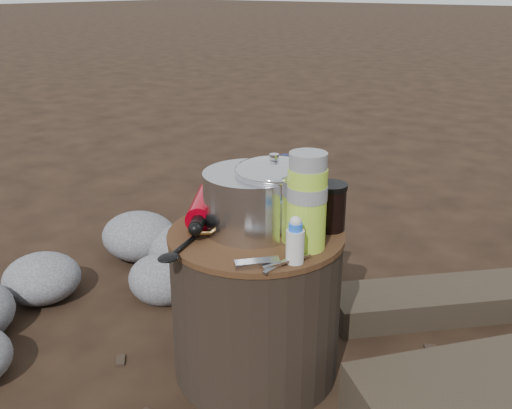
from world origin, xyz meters
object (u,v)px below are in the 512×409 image
Objects in this scene: thermos at (307,202)px; stump at (256,303)px; travel_mug at (330,207)px; camping_pot at (274,195)px; fuel_bottle at (205,206)px.

stump is at bearing -178.91° from thermos.
travel_mug is at bearing 95.81° from thermos.
thermos is at bearing -16.09° from camping_pot.
camping_pot is 0.13m from thermos.
stump is 3.71× the size of travel_mug.
fuel_bottle is at bearing -154.81° from travel_mug.
travel_mug reaches higher than fuel_bottle.
thermos is at bearing -32.05° from fuel_bottle.
stump is 0.30m from camping_pot.
stump is at bearing -135.25° from travel_mug.
camping_pot is at bearing 163.91° from thermos.
travel_mug is at bearing 41.72° from camping_pot.
camping_pot is 0.66× the size of fuel_bottle.
camping_pot is 0.21m from fuel_bottle.
travel_mug reaches higher than stump.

